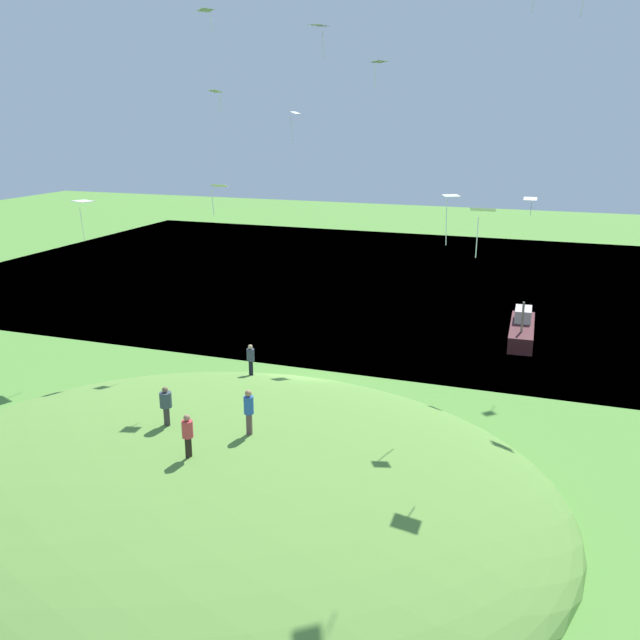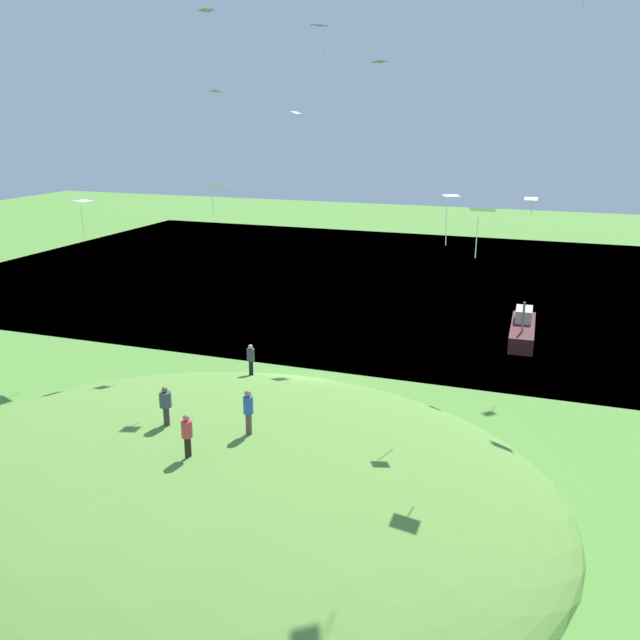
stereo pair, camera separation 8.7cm
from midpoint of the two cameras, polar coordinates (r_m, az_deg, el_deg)
The scene contains 18 objects.
ground_plane at distance 36.72m, azimuth -1.37°, elevation -5.70°, with size 160.00×160.00×0.00m, color #548D37.
lake_water at distance 62.07m, azimuth 7.83°, elevation 3.16°, with size 48.95×80.00×0.40m, color #305E78.
grass_hill at distance 27.60m, azimuth -8.65°, elevation -13.80°, with size 23.23×26.73×4.27m, color #5F8F3C.
boat_on_lake at distance 46.49m, azimuth 16.30°, elevation -0.75°, with size 6.55×1.74×2.91m.
person_on_hilltop at distance 25.21m, azimuth -10.75°, elevation -8.89°, with size 0.47×0.47×1.64m.
person_watching_kites at distance 27.96m, azimuth -12.46°, elevation -6.53°, with size 0.65×0.65×1.60m.
person_with_child at distance 34.68m, azimuth -5.63°, elevation -2.95°, with size 0.52×0.52×1.60m.
person_near_shore at distance 26.56m, azimuth -5.80°, elevation -7.04°, with size 0.38×0.38×1.80m.
kite_0 at distance 28.61m, azimuth 10.68°, elevation 9.51°, with size 0.70×0.78×2.03m.
kite_3 at distance 30.85m, azimuth -8.23°, elevation 10.68°, with size 0.57×0.72×1.33m.
kite_4 at distance 43.37m, azimuth -9.22°, elevation 23.72°, with size 1.01×0.88×1.12m.
kite_6 at distance 25.38m, azimuth 13.23°, elevation 8.57°, with size 0.67×0.92×1.79m.
kite_7 at distance 49.52m, azimuth -1.97°, elevation 16.37°, with size 0.81×0.66×2.10m.
kite_9 at distance 39.78m, azimuth -8.45°, elevation 17.97°, with size 0.79×0.89×1.20m.
kite_11 at distance 45.80m, azimuth 16.96°, elevation 9.41°, with size 0.56×0.81×1.12m.
kite_12 at distance 41.63m, azimuth 4.93°, elevation 20.24°, with size 1.07×0.95×1.57m.
kite_13 at distance 40.78m, azimuth -18.74°, elevation 9.08°, with size 1.23×1.42×2.18m.
kite_14 at distance 46.95m, azimuth 0.02°, elevation 22.90°, with size 1.34×1.11×2.02m.
Camera 2 is at (31.70, 12.41, 13.76)m, focal length 39.08 mm.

